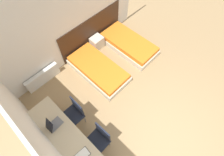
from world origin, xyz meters
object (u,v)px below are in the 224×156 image
at_px(chair_near_notebook, 99,139).
at_px(laptop, 53,125).
at_px(nightstand, 97,42).
at_px(bed_near_window, 98,69).
at_px(chair_near_laptop, 74,113).
at_px(bed_near_door, 129,44).

height_order(chair_near_notebook, laptop, laptop).
bearing_deg(nightstand, chair_near_notebook, -132.33).
bearing_deg(laptop, chair_near_notebook, -62.66).
xyz_separation_m(bed_near_window, chair_near_laptop, (-1.48, -0.72, 0.36)).
xyz_separation_m(bed_near_door, chair_near_notebook, (-2.94, -1.61, 0.36)).
bearing_deg(bed_near_door, laptop, -168.06).
height_order(bed_near_window, laptop, laptop).
xyz_separation_m(nightstand, chair_near_laptop, (-2.21, -1.53, 0.32)).
bearing_deg(chair_near_notebook, chair_near_laptop, 88.16).
relative_size(bed_near_door, laptop, 5.52).
bearing_deg(bed_near_door, chair_near_laptop, -166.19).
distance_m(bed_near_window, chair_near_notebook, 2.22).
relative_size(chair_near_laptop, chair_near_notebook, 1.00).
bearing_deg(chair_near_notebook, laptop, 119.14).
xyz_separation_m(bed_near_window, bed_near_door, (1.45, 0.00, 0.00)).
height_order(bed_near_window, bed_near_door, same).
distance_m(chair_near_notebook, laptop, 1.07).
bearing_deg(bed_near_door, bed_near_window, 180.00).
bearing_deg(bed_near_door, nightstand, 131.85).
relative_size(bed_near_window, laptop, 5.52).
height_order(chair_near_laptop, chair_near_notebook, same).
relative_size(bed_near_door, nightstand, 4.66).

